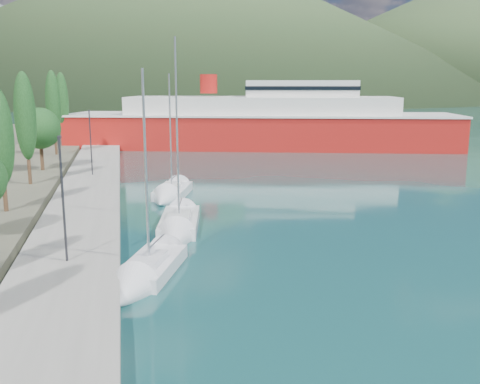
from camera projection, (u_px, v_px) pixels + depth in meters
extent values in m
plane|color=#164747|center=(147.00, 122.00, 131.06)|extent=(1400.00, 1400.00, 0.00)
cube|color=gray|center=(85.00, 207.00, 39.14)|extent=(5.00, 88.00, 0.80)
cone|color=slate|center=(187.00, 18.00, 665.87)|extent=(760.00, 760.00, 180.00)
cone|color=slate|center=(467.00, 34.00, 665.42)|extent=(640.00, 640.00, 140.00)
cone|color=#364D2A|center=(180.00, 17.00, 395.97)|extent=(480.00, 480.00, 115.00)
cone|color=#364D2A|center=(459.00, 38.00, 425.99)|extent=(420.00, 420.00, 90.00)
cylinder|color=#47301E|center=(5.00, 198.00, 36.39)|extent=(0.30, 0.30, 1.84)
ellipsoid|color=#1C481C|center=(0.00, 137.00, 35.56)|extent=(1.80, 1.80, 6.51)
cylinder|color=#47301E|center=(30.00, 172.00, 46.26)|extent=(0.30, 0.30, 2.11)
ellipsoid|color=#1C481C|center=(25.00, 116.00, 45.30)|extent=(1.80, 1.80, 7.49)
cylinder|color=#47301E|center=(42.00, 157.00, 53.67)|extent=(0.36, 0.36, 2.56)
sphere|color=#1C481C|center=(40.00, 128.00, 53.09)|extent=(4.10, 4.10, 4.10)
cylinder|color=#47301E|center=(56.00, 145.00, 65.55)|extent=(0.30, 0.30, 2.23)
ellipsoid|color=#1C481C|center=(53.00, 104.00, 64.54)|extent=(1.80, 1.80, 7.92)
cylinder|color=#47301E|center=(64.00, 137.00, 75.49)|extent=(0.30, 0.30, 2.23)
ellipsoid|color=#1C481C|center=(62.00, 101.00, 74.48)|extent=(1.80, 1.80, 7.89)
cylinder|color=#2D2D33|center=(63.00, 201.00, 25.41)|extent=(0.12, 0.12, 6.00)
cube|color=#2D2D33|center=(59.00, 137.00, 25.05)|extent=(0.15, 0.50, 0.12)
cylinder|color=#2D2D33|center=(91.00, 143.00, 50.04)|extent=(0.12, 0.12, 6.00)
cube|color=#2D2D33|center=(89.00, 111.00, 49.69)|extent=(0.15, 0.50, 0.12)
cube|color=silver|center=(152.00, 268.00, 26.62)|extent=(4.10, 5.94, 0.88)
cube|color=silver|center=(149.00, 259.00, 26.15)|extent=(2.06, 2.54, 0.34)
cylinder|color=silver|center=(146.00, 169.00, 25.26)|extent=(0.12, 0.12, 9.28)
cone|color=silver|center=(126.00, 295.00, 23.22)|extent=(3.03, 3.21, 2.25)
cube|color=silver|center=(180.00, 223.00, 35.05)|extent=(3.51, 6.89, 0.93)
cube|color=silver|center=(179.00, 216.00, 34.50)|extent=(1.87, 2.84, 0.36)
cylinder|color=silver|center=(177.00, 130.00, 33.40)|extent=(0.12, 0.12, 11.34)
cone|color=silver|center=(174.00, 242.00, 30.93)|extent=(2.88, 3.44, 2.37)
cube|color=silver|center=(173.00, 192.00, 45.13)|extent=(3.94, 5.92, 0.93)
cube|color=silver|center=(172.00, 186.00, 44.65)|extent=(2.03, 2.51, 0.36)
cylinder|color=silver|center=(170.00, 132.00, 43.75)|extent=(0.12, 0.12, 9.34)
cone|color=silver|center=(163.00, 201.00, 41.72)|extent=(3.05, 3.15, 2.39)
cube|color=red|center=(261.00, 133.00, 78.55)|extent=(56.73, 27.04, 5.38)
cube|color=silver|center=(261.00, 115.00, 78.01)|extent=(57.21, 27.48, 0.29)
cube|color=silver|center=(261.00, 107.00, 77.78)|extent=(39.61, 20.20, 2.88)
cube|color=silver|center=(301.00, 89.00, 76.85)|extent=(17.01, 11.33, 2.31)
cylinder|color=red|center=(209.00, 84.00, 77.68)|extent=(2.50, 2.50, 2.69)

